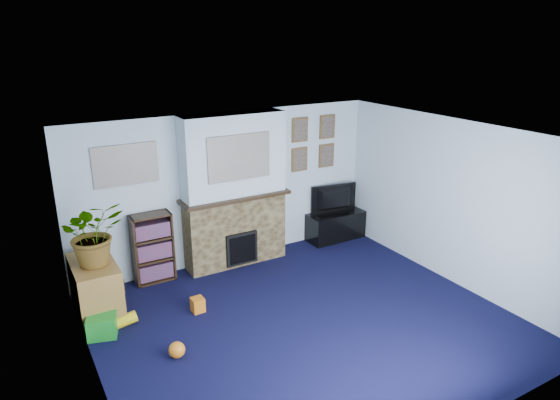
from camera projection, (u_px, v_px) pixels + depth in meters
floor at (305, 323)px, 6.38m from camera, size 5.00×4.50×0.01m
ceiling at (309, 138)px, 5.61m from camera, size 5.00×4.50×0.01m
wall_back at (229, 188)px, 7.84m from camera, size 5.00×0.04×2.40m
wall_front at (454, 327)px, 4.15m from camera, size 5.00×0.04×2.40m
wall_left at (90, 287)px, 4.80m from camera, size 0.04×4.50×2.40m
wall_right at (452, 202)px, 7.19m from camera, size 0.04×4.50×2.40m
chimney_breast at (234, 192)px, 7.67m from camera, size 1.72×0.50×2.40m
collage_main at (239, 157)px, 7.31m from camera, size 1.00×0.03×0.68m
collage_left at (126, 165)px, 6.90m from camera, size 0.90×0.03×0.58m
portrait_tl at (300, 130)px, 8.18m from camera, size 0.30×0.03×0.40m
portrait_tr at (327, 127)px, 8.44m from camera, size 0.30×0.03×0.40m
portrait_bl at (299, 159)px, 8.34m from camera, size 0.30×0.03×0.40m
portrait_br at (326, 156)px, 8.60m from camera, size 0.30×0.03×0.40m
tv_stand at (335, 227)px, 8.90m from camera, size 1.03×0.44×0.49m
television at (336, 199)px, 8.75m from camera, size 0.87×0.24×0.50m
bookshelf at (153, 249)px, 7.32m from camera, size 0.58×0.28×1.05m
sideboard at (96, 290)px, 6.48m from camera, size 0.53×0.95×0.74m
potted_plant at (93, 233)px, 6.20m from camera, size 0.80×0.70×0.84m
mantel_clock at (228, 192)px, 7.57m from camera, size 0.10×0.06×0.14m
mantel_candle at (250, 188)px, 7.74m from camera, size 0.05×0.05×0.16m
mantel_teddy at (203, 197)px, 7.38m from camera, size 0.13×0.13×0.13m
mantel_can at (275, 185)px, 7.96m from camera, size 0.06×0.06×0.13m
green_crate at (102, 326)px, 6.06m from camera, size 0.40×0.36×0.27m
toy_ball at (177, 350)px, 5.68m from camera, size 0.19×0.19×0.19m
toy_block at (198, 304)px, 6.61m from camera, size 0.17×0.17×0.20m
toy_tube at (124, 321)px, 6.30m from camera, size 0.34×0.15×0.20m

